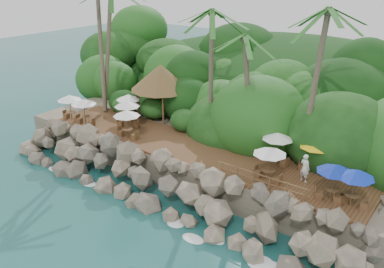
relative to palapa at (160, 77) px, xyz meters
The scene contains 12 objects.
ground 13.21m from the palapa, 57.43° to the right, with size 140.00×140.00×0.00m, color #19514F.
land_base 9.96m from the palapa, 43.13° to the left, with size 32.00×25.20×2.10m, color gray.
jungle_hill 16.01m from the palapa, 64.64° to the left, with size 44.80×28.00×15.40m, color #143811.
seawall 11.25m from the palapa, 51.40° to the right, with size 29.00×4.00×2.30m, color gray, non-canonical shape.
terrace 8.36m from the palapa, 32.10° to the right, with size 26.00×5.00×0.20m, color brown.
jungle_foliage 9.97m from the palapa, 37.96° to the left, with size 44.00×16.00×12.00m, color #143811, non-canonical shape.
foam_line 12.98m from the palapa, 56.64° to the right, with size 25.20×0.80×0.06m.
palms 9.46m from the palapa, 11.30° to the right, with size 33.49×6.55×13.52m.
palapa is the anchor object (origin of this frame).
dining_clusters 8.10m from the palapa, 33.14° to the right, with size 25.69×5.29×2.27m.
railing 15.02m from the palapa, 25.57° to the right, with size 6.10×0.10×1.00m.
waiter 15.67m from the palapa, 14.51° to the right, with size 0.67×0.44×1.84m, color white.
Camera 1 is at (16.51, -16.08, 14.83)m, focal length 38.50 mm.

